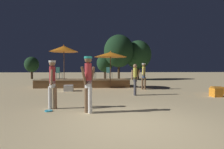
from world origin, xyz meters
TOP-DOWN VIEW (x-y plane):
  - ground_plane at (0.00, 0.00)m, footprint 120.00×120.00m
  - wooden_deck at (-2.01, 9.57)m, footprint 7.01×2.32m
  - patio_umbrella_0 at (0.04, 8.32)m, footprint 2.36×2.36m
  - patio_umbrella_1 at (-3.40, 8.86)m, footprint 2.08×2.08m
  - cube_seat_0 at (5.14, 4.04)m, footprint 0.47×0.47m
  - cube_seat_1 at (5.85, 4.94)m, footprint 0.67×0.67m
  - cube_seat_2 at (-2.73, 6.85)m, footprint 0.58×0.58m
  - person_0 at (-1.16, 1.28)m, footprint 0.47×0.45m
  - person_1 at (1.12, 4.82)m, footprint 0.50×0.29m
  - person_2 at (-2.46, 1.95)m, footprint 0.30×0.56m
  - person_3 at (2.24, 7.31)m, footprint 0.30×0.54m
  - bistro_chair_0 at (-1.26, 9.15)m, footprint 0.42×0.43m
  - bistro_chair_1 at (-3.96, 9.57)m, footprint 0.46×0.46m
  - bistro_chair_2 at (-0.01, 9.68)m, footprint 0.48×0.48m
  - frisbee_disc at (-2.51, 1.58)m, footprint 0.25×0.25m
  - background_tree_0 at (4.37, 18.38)m, footprint 3.42×3.42m
  - background_tree_1 at (1.72, 17.62)m, footprint 3.73×3.73m
  - background_tree_2 at (0.01, 19.12)m, footprint 2.19×2.19m
  - background_tree_3 at (-9.88, 20.06)m, footprint 1.88×1.88m

SIDE VIEW (x-z plane):
  - ground_plane at x=0.00m, z-range 0.00..0.00m
  - frisbee_disc at x=-2.51m, z-range 0.00..0.03m
  - cube_seat_2 at x=-2.73m, z-range 0.00..0.38m
  - cube_seat_1 at x=5.85m, z-range 0.00..0.41m
  - cube_seat_0 at x=5.14m, z-range 0.00..0.45m
  - wooden_deck at x=-2.01m, z-range -0.04..0.60m
  - person_1 at x=1.12m, z-range 0.06..1.74m
  - person_2 at x=-2.46m, z-range 0.11..1.84m
  - person_3 at x=2.24m, z-range 0.13..1.92m
  - person_0 at x=-1.16m, z-range 0.14..1.98m
  - bistro_chair_0 at x=-1.26m, z-range 0.73..1.63m
  - bistro_chair_1 at x=-3.96m, z-range 0.73..1.63m
  - bistro_chair_2 at x=-0.01m, z-range 0.73..1.63m
  - background_tree_3 at x=-9.88m, z-range 0.46..3.47m
  - background_tree_2 at x=0.01m, z-range 0.47..3.84m
  - patio_umbrella_0 at x=0.04m, z-range 1.09..3.80m
  - patio_umbrella_1 at x=-3.40m, z-range 1.30..4.49m
  - background_tree_0 at x=4.37m, z-range 0.68..5.80m
  - background_tree_1 at x=1.72m, z-range 0.78..6.47m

